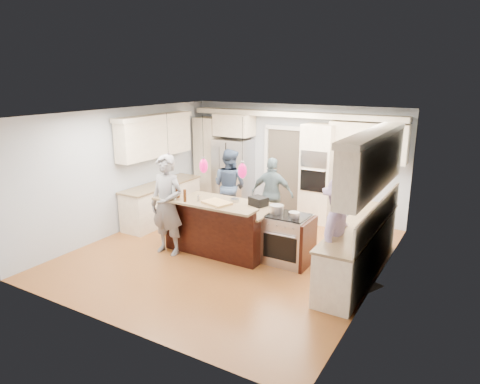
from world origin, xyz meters
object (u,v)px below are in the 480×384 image
(person_far_left, at_px, (230,186))
(kitchen_island, at_px, (222,226))
(island_range, at_px, (289,239))
(person_bar_end, at_px, (167,205))
(refrigerator, at_px, (233,173))

(person_far_left, bearing_deg, kitchen_island, 122.25)
(kitchen_island, distance_m, person_far_left, 1.75)
(kitchen_island, xyz_separation_m, person_far_left, (-0.77, 1.53, 0.38))
(island_range, relative_size, person_bar_end, 0.47)
(refrigerator, xyz_separation_m, person_bar_end, (0.50, -3.26, 0.07))
(person_far_left, bearing_deg, island_range, 151.75)
(kitchen_island, xyz_separation_m, island_range, (1.41, 0.07, -0.03))
(refrigerator, height_order, kitchen_island, refrigerator)
(island_range, relative_size, person_far_left, 0.53)
(island_range, xyz_separation_m, person_far_left, (-2.18, 1.45, 0.41))
(refrigerator, height_order, person_far_left, refrigerator)
(person_far_left, bearing_deg, person_bar_end, 94.69)
(refrigerator, height_order, person_bar_end, person_bar_end)
(person_bar_end, bearing_deg, kitchen_island, 39.16)
(kitchen_island, height_order, island_range, kitchen_island)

